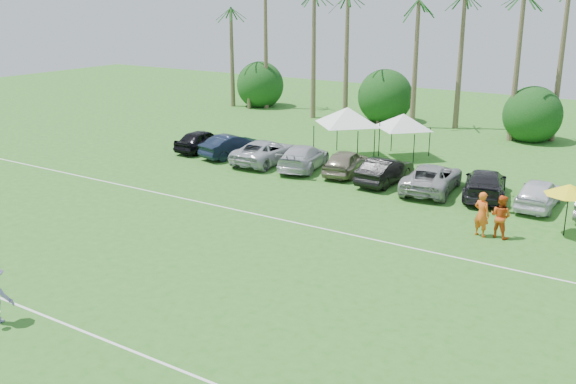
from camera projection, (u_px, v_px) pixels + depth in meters
The scene contains 25 objects.
ground at pixel (8, 352), 18.70m from camera, with size 120.00×120.00×0.00m, color #2E6A1F.
field_lines at pixel (190, 261), 25.13m from camera, with size 80.00×12.10×0.01m.
palm_tree_0 at pixel (221, 24), 58.46m from camera, with size 2.40×2.40×8.90m.
palm_tree_1 at pixel (266, 15), 55.61m from camera, with size 2.40×2.40×9.90m.
palm_tree_2 at pixel (316, 5), 52.77m from camera, with size 2.40×2.40×10.90m.
palm_tree_4 at pixel (406, 30), 49.14m from camera, with size 2.40×2.40×8.90m.
palm_tree_5 at pixel (457, 19), 46.81m from camera, with size 2.40×2.40×9.90m.
palm_tree_6 at pixel (515, 7), 44.49m from camera, with size 2.40×2.40×10.90m.
bush_tree_0 at pixel (255, 88), 59.37m from camera, with size 4.00×4.00×4.00m.
bush_tree_1 at pixel (384, 100), 52.64m from camera, with size 4.00×4.00×4.00m.
bush_tree_2 at pixel (536, 114), 46.43m from camera, with size 4.00×4.00×4.00m.
sideline_player_a at pixel (482, 214), 27.48m from camera, with size 0.73×0.48×2.00m, color #FB5C1B.
sideline_player_b at pixel (501, 216), 27.35m from camera, with size 0.92×0.72×1.89m, color #D94F18.
canopy_tent_left at pixel (348, 107), 40.18m from camera, with size 4.72×4.72×3.83m.
canopy_tent_right at pixel (404, 114), 40.41m from camera, with size 4.11×4.11×3.33m.
market_umbrella at pixel (570, 189), 27.22m from camera, with size 2.09×2.09×2.33m.
parked_car_0 at pixel (202, 140), 42.80m from camera, with size 1.72×4.27×1.45m, color black.
parked_car_1 at pixel (233, 146), 41.23m from camera, with size 1.54×4.41×1.45m, color black.
parked_car_2 at pixel (266, 152), 39.69m from camera, with size 2.41×5.23×1.45m, color #B0B1B8.
parked_car_3 at pixel (303, 157), 38.36m from camera, with size 2.04×5.01×1.45m, color silver.
parked_car_4 at pixel (346, 162), 37.20m from camera, with size 1.72×4.27×1.45m, color #79715B.
parked_car_5 at pixel (385, 171), 35.38m from camera, with size 1.54×4.41×1.45m, color black.
parked_car_6 at pixel (432, 178), 33.99m from camera, with size 2.41×5.23×1.45m, color #9B9B9B.
parked_car_7 at pixel (485, 184), 32.90m from camera, with size 2.04×5.01×1.45m, color black.
parked_car_8 at pixel (539, 193), 31.32m from camera, with size 1.72×4.27×1.45m, color silver.
Camera 1 is at (15.82, -9.46, 9.95)m, focal length 40.00 mm.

